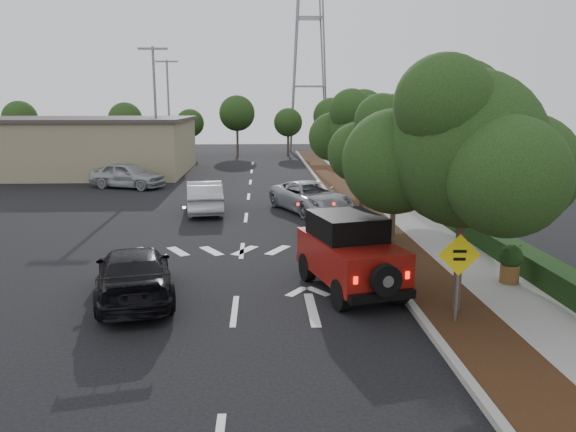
{
  "coord_description": "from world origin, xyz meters",
  "views": [
    {
      "loc": [
        0.7,
        -13.71,
        5.25
      ],
      "look_at": [
        1.52,
        3.0,
        1.87
      ],
      "focal_mm": 35.0,
      "sensor_mm": 36.0,
      "label": 1
    }
  ],
  "objects": [
    {
      "name": "ground",
      "position": [
        0.0,
        0.0,
        0.0
      ],
      "size": [
        120.0,
        120.0,
        0.0
      ],
      "primitive_type": "plane",
      "color": "black",
      "rests_on": "ground"
    },
    {
      "name": "terracotta_planter",
      "position": [
        7.9,
        1.58,
        0.8
      ],
      "size": [
        0.68,
        0.68,
        1.19
      ],
      "rotation": [
        0.0,
        0.0,
        -0.02
      ],
      "color": "brown",
      "rests_on": "ground"
    },
    {
      "name": "street_tree_far",
      "position": [
        5.6,
        13.0,
        0.0
      ],
      "size": [
        3.4,
        3.4,
        5.62
      ],
      "primitive_type": null,
      "color": "black",
      "rests_on": "ground"
    },
    {
      "name": "parked_suv",
      "position": [
        -7.64,
        21.69,
        0.81
      ],
      "size": [
        5.15,
        3.59,
        1.63
      ],
      "primitive_type": "imported",
      "rotation": [
        0.0,
        0.0,
        1.18
      ],
      "color": "#9FA2A6",
      "rests_on": "ground"
    },
    {
      "name": "silver_suv_ahead",
      "position": [
        3.14,
        13.28,
        0.74
      ],
      "size": [
        4.3,
        5.84,
        1.47
      ],
      "primitive_type": "imported",
      "rotation": [
        0.0,
        0.0,
        0.4
      ],
      "color": "#A6A9AE",
      "rests_on": "ground"
    },
    {
      "name": "sidewalk",
      "position": [
        7.5,
        12.0,
        0.06
      ],
      "size": [
        2.0,
        70.0,
        0.12
      ],
      "primitive_type": "cube",
      "color": "gray",
      "rests_on": "ground"
    },
    {
      "name": "light_pole_b",
      "position": [
        -7.5,
        38.0,
        0.0
      ],
      "size": [
        2.0,
        0.22,
        9.0
      ],
      "primitive_type": null,
      "color": "slate",
      "rests_on": "ground"
    },
    {
      "name": "silver_sedan_oncoming",
      "position": [
        -2.05,
        13.43,
        0.78
      ],
      "size": [
        2.22,
        4.89,
        1.55
      ],
      "primitive_type": "imported",
      "rotation": [
        0.0,
        0.0,
        3.27
      ],
      "color": "#B8BCC1",
      "rests_on": "ground"
    },
    {
      "name": "curb",
      "position": [
        4.6,
        12.0,
        0.07
      ],
      "size": [
        0.2,
        70.0,
        0.15
      ],
      "primitive_type": "cube",
      "color": "#9E9B93",
      "rests_on": "ground"
    },
    {
      "name": "street_tree_near",
      "position": [
        5.6,
        -0.5,
        0.0
      ],
      "size": [
        3.8,
        3.8,
        5.92
      ],
      "primitive_type": null,
      "color": "black",
      "rests_on": "ground"
    },
    {
      "name": "transmission_tower",
      "position": [
        6.0,
        48.0,
        0.0
      ],
      "size": [
        7.0,
        4.0,
        28.0
      ],
      "primitive_type": null,
      "color": "slate",
      "rests_on": "ground"
    },
    {
      "name": "red_jeep",
      "position": [
        3.15,
        1.58,
        1.11
      ],
      "size": [
        2.79,
        4.45,
        2.18
      ],
      "rotation": [
        0.0,
        0.0,
        0.26
      ],
      "color": "black",
      "rests_on": "ground"
    },
    {
      "name": "black_suv_oncoming",
      "position": [
        -2.76,
        1.08,
        0.71
      ],
      "size": [
        3.01,
        5.19,
        1.41
      ],
      "primitive_type": "imported",
      "rotation": [
        0.0,
        0.0,
        3.36
      ],
      "color": "black",
      "rests_on": "ground"
    },
    {
      "name": "light_pole_a",
      "position": [
        -6.5,
        26.0,
        0.0
      ],
      "size": [
        2.0,
        0.22,
        9.0
      ],
      "primitive_type": null,
      "color": "slate",
      "rests_on": "ground"
    },
    {
      "name": "speed_hump_sign",
      "position": [
        5.34,
        -1.23,
        1.49
      ],
      "size": [
        1.01,
        0.1,
        2.15
      ],
      "rotation": [
        0.0,
        0.0,
        -0.05
      ],
      "color": "slate",
      "rests_on": "ground"
    },
    {
      "name": "hedge",
      "position": [
        8.9,
        12.0,
        0.4
      ],
      "size": [
        0.8,
        70.0,
        0.8
      ],
      "primitive_type": "cube",
      "color": "black",
      "rests_on": "ground"
    },
    {
      "name": "street_tree_mid",
      "position": [
        5.6,
        6.5,
        0.0
      ],
      "size": [
        3.2,
        3.2,
        5.32
      ],
      "primitive_type": null,
      "color": "black",
      "rests_on": "ground"
    },
    {
      "name": "commercial_building",
      "position": [
        -16.0,
        30.0,
        2.0
      ],
      "size": [
        22.0,
        12.0,
        4.0
      ],
      "primitive_type": "cube",
      "color": "gray",
      "rests_on": "ground"
    },
    {
      "name": "planting_strip",
      "position": [
        5.6,
        12.0,
        0.06
      ],
      "size": [
        1.8,
        70.0,
        0.12
      ],
      "primitive_type": "cube",
      "color": "black",
      "rests_on": "ground"
    }
  ]
}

